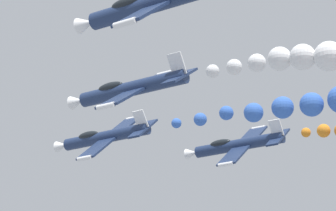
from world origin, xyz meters
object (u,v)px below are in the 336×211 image
Objects in this scene: airplane_left_inner at (131,89)px; airplane_right_inner at (237,145)px; airplane_lead at (105,137)px; airplane_left_outer at (152,4)px.

airplane_left_inner is 1.00× the size of airplane_right_inner.
airplane_left_outer reaches higher than airplane_lead.
airplane_right_inner reaches higher than airplane_lead.
airplane_left_inner is 1.00× the size of airplane_left_outer.
airplane_lead reaches higher than airplane_left_inner.
airplane_right_inner is 1.00× the size of airplane_left_outer.
airplane_lead is at bearing 135.20° from airplane_right_inner.
airplane_left_inner is 11.40m from airplane_left_outer.
airplane_left_outer is at bearing -139.37° from airplane_left_inner.
airplane_lead is at bearing 44.16° from airplane_left_inner.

